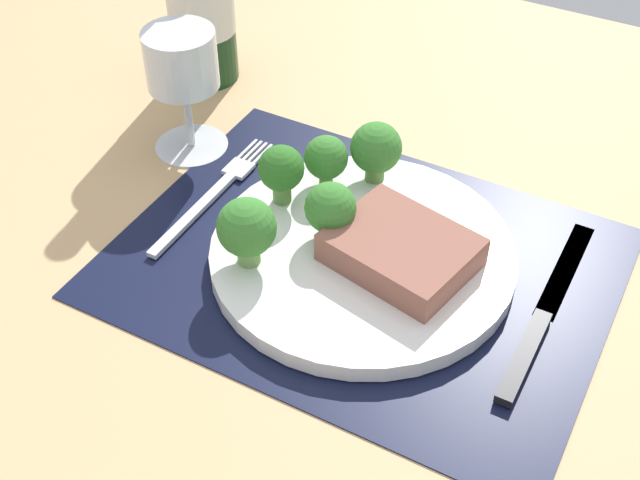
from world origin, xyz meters
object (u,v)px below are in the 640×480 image
object	(u,v)px
fork	(214,193)
plate	(362,255)
steak	(399,252)
wine_glass	(182,69)
knife	(541,320)

from	to	relation	value
fork	plate	bearing A→B (deg)	-5.53
plate	fork	world-z (taller)	plate
steak	wine_glass	size ratio (longest dim) A/B	0.88
fork	wine_glass	world-z (taller)	wine_glass
plate	wine_glass	distance (cm)	25.66
plate	steak	world-z (taller)	steak
knife	wine_glass	distance (cm)	40.72
plate	wine_glass	size ratio (longest dim) A/B	2.04
steak	knife	bearing A→B (deg)	4.08
plate	fork	xyz separation A→B (cm)	(-16.53, 1.42, -0.55)
fork	wine_glass	size ratio (longest dim) A/B	1.47
knife	wine_glass	world-z (taller)	wine_glass
steak	fork	size ratio (longest dim) A/B	0.60
knife	fork	bearing A→B (deg)	-178.99
steak	wine_glass	distance (cm)	28.48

